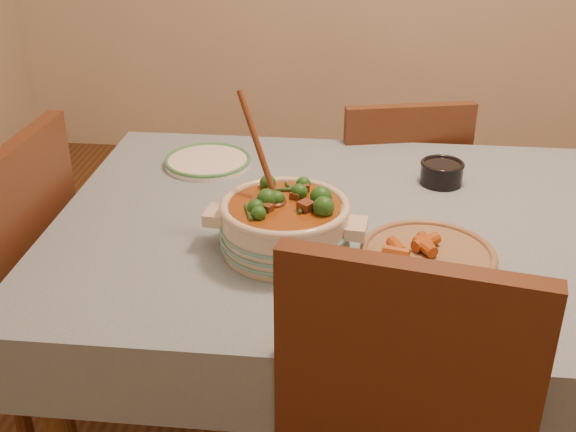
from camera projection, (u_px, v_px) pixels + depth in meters
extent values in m
cube|color=brown|center=(398.00, 235.00, 1.76)|extent=(1.60, 1.00, 0.05)
cube|color=#859EAD|center=(399.00, 225.00, 1.75)|extent=(1.68, 1.08, 0.01)
cylinder|color=brown|center=(164.00, 260.00, 2.38)|extent=(0.07, 0.07, 0.70)
cylinder|color=beige|center=(285.00, 228.00, 1.61)|extent=(0.31, 0.31, 0.11)
torus|color=beige|center=(285.00, 206.00, 1.59)|extent=(0.29, 0.29, 0.02)
cube|color=beige|center=(356.00, 228.00, 1.58)|extent=(0.05, 0.08, 0.03)
cube|color=beige|center=(216.00, 215.00, 1.63)|extent=(0.05, 0.08, 0.03)
cylinder|color=#994D16|center=(285.00, 209.00, 1.59)|extent=(0.25, 0.25, 0.02)
cylinder|color=white|center=(208.00, 162.00, 2.06)|extent=(0.28, 0.28, 0.02)
torus|color=#3F8B51|center=(208.00, 160.00, 2.06)|extent=(0.25, 0.25, 0.01)
cylinder|color=black|center=(442.00, 174.00, 1.94)|extent=(0.12, 0.12, 0.06)
torus|color=black|center=(443.00, 164.00, 1.93)|extent=(0.12, 0.12, 0.01)
cylinder|color=black|center=(442.00, 168.00, 1.93)|extent=(0.10, 0.10, 0.01)
cylinder|color=#917150|center=(427.00, 257.00, 1.59)|extent=(0.39, 0.39, 0.02)
torus|color=#917150|center=(428.00, 253.00, 1.58)|extent=(0.30, 0.30, 0.02)
cube|color=#502E18|center=(388.00, 206.00, 2.54)|extent=(0.49, 0.49, 0.04)
cube|color=#502E18|center=(406.00, 171.00, 2.28)|extent=(0.40, 0.13, 0.44)
cylinder|color=#502E18|center=(416.00, 234.00, 2.82)|extent=(0.04, 0.04, 0.44)
cylinder|color=#502E18|center=(329.00, 239.00, 2.78)|extent=(0.04, 0.04, 0.44)
cylinder|color=#502E18|center=(445.00, 281.00, 2.51)|extent=(0.04, 0.04, 0.44)
cylinder|color=#502E18|center=(347.00, 288.00, 2.47)|extent=(0.04, 0.04, 0.44)
cube|color=#502E18|center=(403.00, 385.00, 1.26)|extent=(0.46, 0.13, 0.49)
cube|color=#502E18|center=(32.00, 231.00, 1.80)|extent=(0.06, 0.45, 0.48)
cylinder|color=#502E18|center=(83.00, 339.00, 2.19)|extent=(0.04, 0.04, 0.48)
cylinder|color=#502E18|center=(25.00, 429.00, 1.85)|extent=(0.04, 0.04, 0.48)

